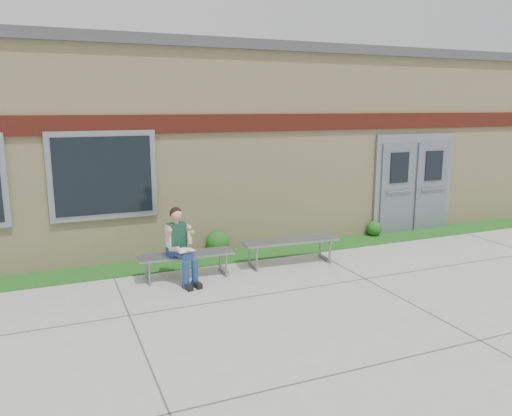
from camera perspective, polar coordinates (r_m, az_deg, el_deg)
name	(u,v)px	position (r m, az deg, el deg)	size (l,w,h in m)	color
ground	(330,297)	(7.98, 8.47, -10.07)	(80.00, 80.00, 0.00)	#9E9E99
grass_strip	(264,253)	(10.16, 0.87, -5.12)	(16.00, 0.80, 0.02)	#164813
school_building	(211,139)	(12.94, -5.16, 7.86)	(16.20, 6.22, 4.20)	beige
bench_left	(186,259)	(8.74, -7.97, -5.81)	(1.67, 0.54, 0.43)	gray
bench_right	(290,245)	(9.41, 3.91, -4.24)	(1.86, 0.63, 0.48)	gray
girl	(181,244)	(8.44, -8.62, -4.10)	(0.49, 0.79, 1.28)	navy
shrub_mid	(218,242)	(10.01, -4.38, -3.95)	(0.47, 0.47, 0.47)	#164813
shrub_east	(374,228)	(11.72, 13.36, -2.26)	(0.34, 0.34, 0.34)	#164813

